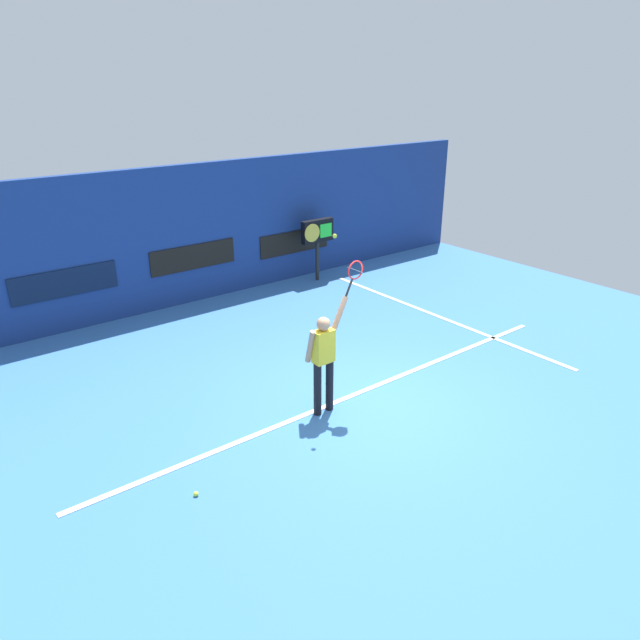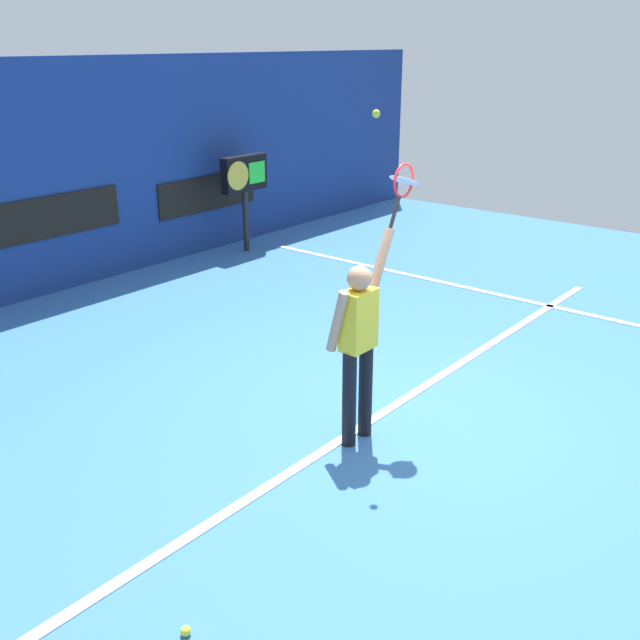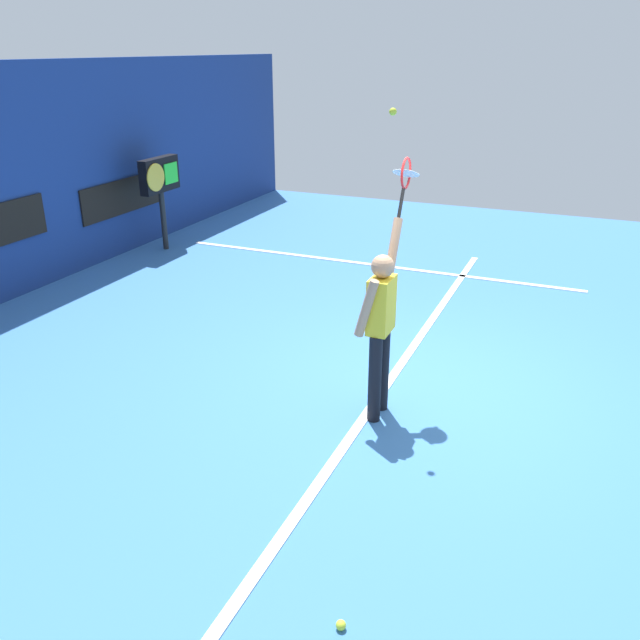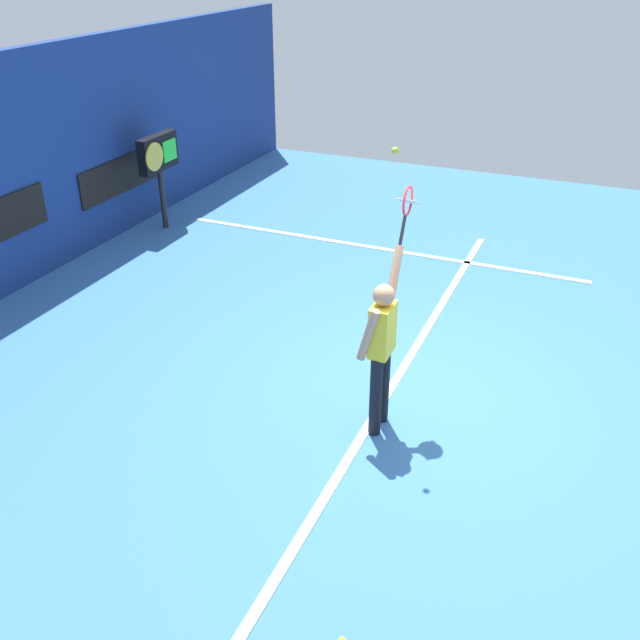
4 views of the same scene
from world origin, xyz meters
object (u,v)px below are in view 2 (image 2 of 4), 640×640
tennis_ball (376,114)px  scoreboard_clock (244,178)px  spare_ball (186,631)px  tennis_racket (403,184)px  tennis_player (358,339)px

tennis_ball → scoreboard_clock: bearing=54.5°
spare_ball → tennis_racket: bearing=11.0°
tennis_ball → spare_ball: size_ratio=1.00×
tennis_racket → tennis_ball: size_ratio=9.09×
tennis_racket → scoreboard_clock: 6.58m
tennis_player → tennis_racket: (0.62, -0.00, 1.29)m
tennis_player → tennis_racket: size_ratio=3.16×
tennis_racket → tennis_ball: bearing=174.8°
tennis_player → tennis_ball: 1.94m
spare_ball → tennis_player: bearing=13.5°
scoreboard_clock → tennis_ball: bearing=-125.5°
tennis_racket → spare_ball: (-3.28, -0.64, -2.27)m
scoreboard_clock → spare_ball: size_ratio=24.46×
scoreboard_clock → spare_ball: (-6.78, -6.12, -1.26)m
tennis_ball → spare_ball: bearing=-166.9°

